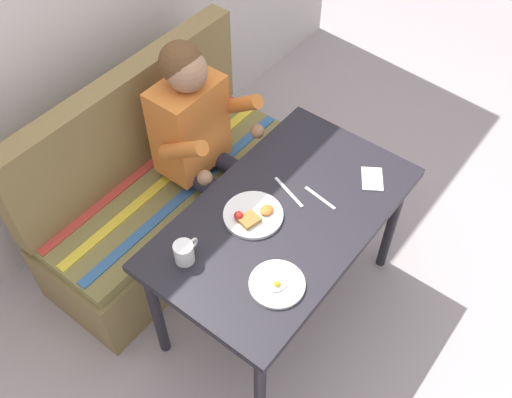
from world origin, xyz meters
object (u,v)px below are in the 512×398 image
couch (164,192)px  person (201,134)px  table (283,226)px  knife (289,192)px  napkin (372,179)px  coffee_mug (184,252)px  plate_eggs (277,284)px  plate_breakfast (253,215)px  fork (320,198)px

couch → person: 0.47m
table → person: (0.14, 0.59, 0.09)m
couch → knife: (0.11, -0.71, 0.40)m
napkin → table: bearing=154.4°
coffee_mug → plate_eggs: bearing=-70.6°
couch → napkin: bearing=-67.3°
plate_breakfast → plate_eggs: (-0.21, -0.28, -0.00)m
table → couch: (0.00, 0.76, -0.32)m
person → coffee_mug: bearing=-143.6°
table → fork: 0.20m
napkin → knife: (-0.29, 0.25, -0.00)m
couch → plate_breakfast: couch is taller
couch → knife: 0.82m
couch → fork: couch is taller
plate_breakfast → napkin: size_ratio=1.85×
person → knife: size_ratio=6.06×
plate_breakfast → knife: plate_breakfast is taller
couch → plate_breakfast: bearing=-97.8°
person → fork: person is taller
knife → plate_breakfast: bearing=-172.3°
table → plate_eggs: 0.36m
plate_breakfast → coffee_mug: coffee_mug is taller
table → person: 0.61m
person → knife: (-0.03, -0.53, -0.01)m
person → coffee_mug: 0.70m
couch → napkin: couch is taller
couch → fork: 0.94m
knife → couch: bearing=117.6°
plate_eggs → fork: bearing=13.7°
couch → plate_eggs: bearing=-107.4°
knife → table: bearing=-134.5°
table → plate_breakfast: (-0.09, 0.10, 0.09)m
person → napkin: 0.82m
napkin → knife: bearing=139.6°
napkin → fork: size_ratio=0.80×
table → coffee_mug: (-0.42, 0.17, 0.13)m
napkin → fork: 0.26m
table → couch: 0.83m
napkin → person: bearing=108.3°
coffee_mug → knife: coffee_mug is taller
couch → coffee_mug: size_ratio=12.20×
table → plate_breakfast: 0.16m
plate_breakfast → knife: size_ratio=1.26×
couch → person: person is taller
person → plate_eggs: 0.89m
person → napkin: (0.26, -0.78, -0.01)m
table → plate_eggs: plate_eggs is taller
person → plate_eggs: (-0.44, -0.77, -0.00)m
plate_breakfast → fork: (0.26, -0.17, -0.01)m
person → knife: 0.54m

